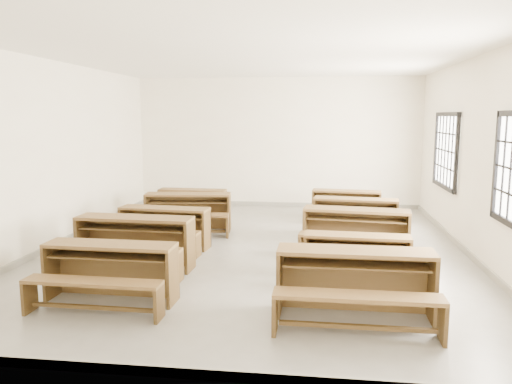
# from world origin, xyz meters

# --- Properties ---
(room) EXTENTS (8.50, 8.50, 3.20)m
(room) POSITION_xyz_m (0.09, 0.00, 2.14)
(room) COLOR gray
(room) RESTS_ON ground
(desk_set_0) EXTENTS (1.63, 0.87, 0.72)m
(desk_set_0) POSITION_xyz_m (-1.48, -2.59, 0.42)
(desk_set_0) COLOR brown
(desk_set_0) RESTS_ON ground
(desk_set_1) EXTENTS (1.77, 0.97, 0.78)m
(desk_set_1) POSITION_xyz_m (-1.67, -1.27, 0.46)
(desk_set_1) COLOR brown
(desk_set_1) RESTS_ON ground
(desk_set_2) EXTENTS (1.63, 0.95, 0.70)m
(desk_set_2) POSITION_xyz_m (-1.60, -0.05, 0.41)
(desk_set_2) COLOR brown
(desk_set_2) RESTS_ON ground
(desk_set_3) EXTENTS (1.75, 1.05, 0.75)m
(desk_set_3) POSITION_xyz_m (-1.51, 1.23, 0.44)
(desk_set_3) COLOR brown
(desk_set_3) RESTS_ON ground
(desk_set_4) EXTENTS (1.49, 0.80, 0.67)m
(desk_set_4) POSITION_xyz_m (-1.71, 2.35, 0.39)
(desk_set_4) COLOR brown
(desk_set_4) RESTS_ON ground
(desk_set_5) EXTENTS (1.75, 0.92, 0.78)m
(desk_set_5) POSITION_xyz_m (1.46, -2.73, 0.46)
(desk_set_5) COLOR brown
(desk_set_5) RESTS_ON ground
(desk_set_6) EXTENTS (1.48, 0.83, 0.65)m
(desk_set_6) POSITION_xyz_m (1.57, -1.43, 0.38)
(desk_set_6) COLOR brown
(desk_set_6) RESTS_ON ground
(desk_set_7) EXTENTS (1.79, 1.07, 0.76)m
(desk_set_7) POSITION_xyz_m (1.65, -0.13, 0.45)
(desk_set_7) COLOR brown
(desk_set_7) RESTS_ON ground
(desk_set_8) EXTENTS (1.66, 1.00, 0.71)m
(desk_set_8) POSITION_xyz_m (1.74, 1.27, 0.41)
(desk_set_8) COLOR brown
(desk_set_8) RESTS_ON ground
(desk_set_9) EXTENTS (1.53, 0.90, 0.66)m
(desk_set_9) POSITION_xyz_m (1.64, 2.64, 0.38)
(desk_set_9) COLOR brown
(desk_set_9) RESTS_ON ground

